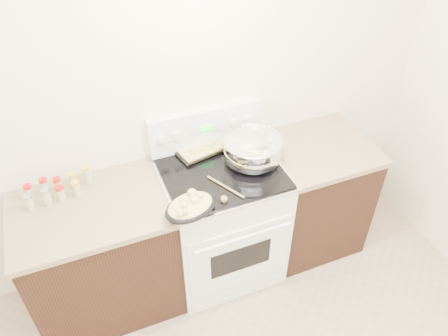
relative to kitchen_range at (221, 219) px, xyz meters
name	(u,v)px	position (x,y,z in m)	size (l,w,h in m)	color
room_shell	(295,303)	(-0.35, -1.42, 1.21)	(4.10, 3.60, 2.75)	white
counter_left	(103,256)	(-0.83, 0.01, -0.03)	(0.93, 0.67, 0.92)	black
counter_right	(311,195)	(0.73, 0.01, -0.03)	(0.73, 0.67, 0.92)	black
kitchen_range	(221,219)	(0.00, 0.00, 0.00)	(0.78, 0.73, 1.22)	white
mixing_bowl	(253,151)	(0.22, 0.00, 0.54)	(0.42, 0.42, 0.22)	silver
roasting_pan	(190,206)	(-0.30, -0.28, 0.50)	(0.36, 0.30, 0.12)	black
baking_sheet	(202,147)	(-0.03, 0.25, 0.47)	(0.40, 0.32, 0.06)	black
wooden_spoon	(225,194)	(-0.07, -0.23, 0.46)	(0.14, 0.26, 0.04)	#9A7C46
blue_ladle	(273,160)	(0.34, -0.07, 0.49)	(0.15, 0.26, 0.10)	#99C4E4
spice_jars	(57,189)	(-0.98, 0.16, 0.49)	(0.40, 0.16, 0.13)	#BFB28C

